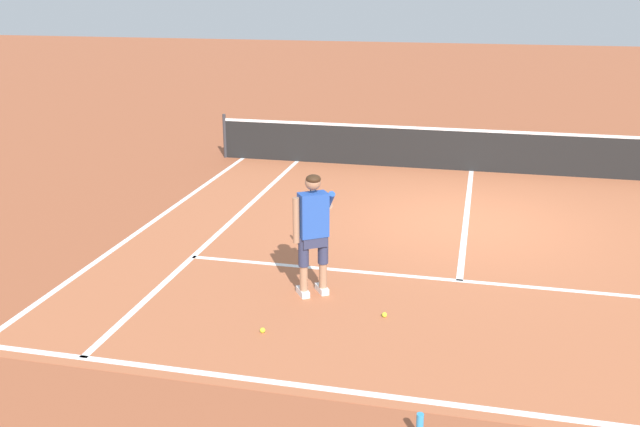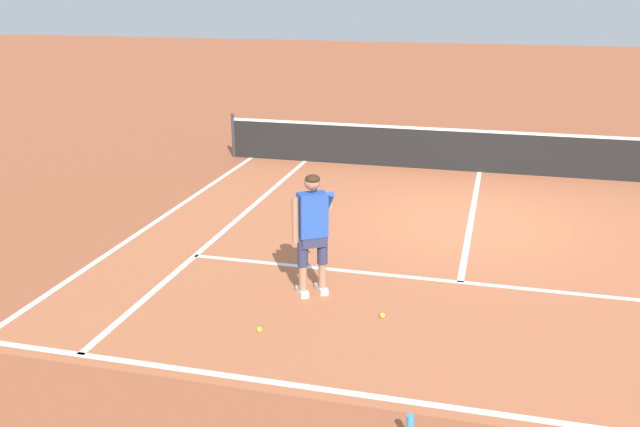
{
  "view_description": "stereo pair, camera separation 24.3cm",
  "coord_description": "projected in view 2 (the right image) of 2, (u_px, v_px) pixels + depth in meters",
  "views": [
    {
      "loc": [
        0.15,
        -12.29,
        4.09
      ],
      "look_at": [
        -1.94,
        -3.27,
        1.05
      ],
      "focal_mm": 39.57,
      "sensor_mm": 36.0,
      "label": 1
    },
    {
      "loc": [
        0.39,
        -12.24,
        4.09
      ],
      "look_at": [
        -1.94,
        -3.27,
        1.05
      ],
      "focal_mm": 39.57,
      "sensor_mm": 36.0,
      "label": 2
    }
  ],
  "objects": [
    {
      "name": "line_singles_left",
      "position": [
        232.0,
        224.0,
        12.55
      ],
      "size": [
        0.1,
        9.61,
        0.01
      ],
      "primitive_type": "cube",
      "color": "white",
      "rests_on": "ground"
    },
    {
      "name": "court_inner_surface",
      "position": [
        467.0,
        244.0,
        11.57
      ],
      "size": [
        10.98,
        10.01,
        0.0
      ],
      "primitive_type": "cube",
      "color": "#B2603D",
      "rests_on": "ground"
    },
    {
      "name": "tennis_ball_near_feet",
      "position": [
        260.0,
        330.0,
        8.66
      ],
      "size": [
        0.07,
        0.07,
        0.07
      ],
      "primitive_type": "sphere",
      "color": "#CCE02D",
      "rests_on": "ground"
    },
    {
      "name": "line_doubles_left",
      "position": [
        162.0,
        218.0,
        12.88
      ],
      "size": [
        0.1,
        9.61,
        0.01
      ],
      "primitive_type": "cube",
      "color": "white",
      "rests_on": "ground"
    },
    {
      "name": "line_baseline",
      "position": [
        439.0,
        406.0,
        7.15
      ],
      "size": [
        10.98,
        0.1,
        0.01
      ],
      "primitive_type": "cube",
      "color": "white",
      "rests_on": "ground"
    },
    {
      "name": "line_centre_service",
      "position": [
        472.0,
        215.0,
        13.05
      ],
      "size": [
        0.1,
        6.4,
        0.01
      ],
      "primitive_type": "cube",
      "color": "white",
      "rests_on": "ground"
    },
    {
      "name": "line_service",
      "position": [
        460.0,
        282.0,
        10.1
      ],
      "size": [
        8.23,
        0.1,
        0.01
      ],
      "primitive_type": "cube",
      "color": "white",
      "rests_on": "ground"
    },
    {
      "name": "tennis_net",
      "position": [
        481.0,
        151.0,
        15.84
      ],
      "size": [
        11.96,
        0.08,
        1.07
      ],
      "color": "#333338",
      "rests_on": "ground"
    },
    {
      "name": "ground_plane",
      "position": [
        471.0,
        223.0,
        12.62
      ],
      "size": [
        80.0,
        80.0,
        0.0
      ],
      "primitive_type": "plane",
      "color": "#9E5133"
    },
    {
      "name": "tennis_ball_by_baseline",
      "position": [
        382.0,
        315.0,
        9.02
      ],
      "size": [
        0.07,
        0.07,
        0.07
      ],
      "primitive_type": "sphere",
      "color": "#CCE02D",
      "rests_on": "ground"
    },
    {
      "name": "tennis_player",
      "position": [
        312.0,
        226.0,
        9.43
      ],
      "size": [
        0.58,
        1.22,
        1.71
      ],
      "color": "white",
      "rests_on": "ground"
    }
  ]
}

